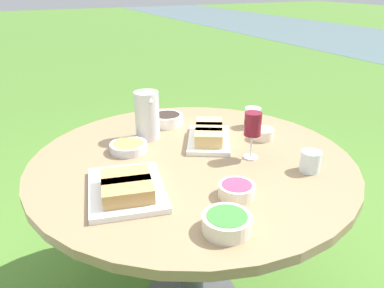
% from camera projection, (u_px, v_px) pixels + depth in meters
% --- Properties ---
extents(dining_table, '(1.31, 1.31, 0.78)m').
position_uv_depth(dining_table, '(192.00, 179.00, 1.57)').
color(dining_table, '#4C4C51').
rests_on(dining_table, ground_plane).
extents(water_pitcher, '(0.12, 0.11, 0.22)m').
position_uv_depth(water_pitcher, '(147.00, 115.00, 1.67)').
color(water_pitcher, silver).
rests_on(water_pitcher, dining_table).
extents(wine_glass, '(0.07, 0.07, 0.19)m').
position_uv_depth(wine_glass, '(253.00, 126.00, 1.47)').
color(wine_glass, silver).
rests_on(wine_glass, dining_table).
extents(platter_bread_main, '(0.35, 0.31, 0.08)m').
position_uv_depth(platter_bread_main, '(209.00, 135.00, 1.66)').
color(platter_bread_main, white).
rests_on(platter_bread_main, dining_table).
extents(platter_charcuterie, '(0.38, 0.32, 0.07)m').
position_uv_depth(platter_charcuterie, '(127.00, 187.00, 1.25)').
color(platter_charcuterie, white).
rests_on(platter_charcuterie, dining_table).
extents(bowl_fries, '(0.16, 0.16, 0.04)m').
position_uv_depth(bowl_fries, '(128.00, 147.00, 1.58)').
color(bowl_fries, silver).
rests_on(bowl_fries, dining_table).
extents(bowl_salad, '(0.15, 0.15, 0.05)m').
position_uv_depth(bowl_salad, '(227.00, 222.00, 1.08)').
color(bowl_salad, beige).
rests_on(bowl_salad, dining_table).
extents(bowl_olives, '(0.15, 0.15, 0.05)m').
position_uv_depth(bowl_olives, '(167.00, 119.00, 1.86)').
color(bowl_olives, white).
rests_on(bowl_olives, dining_table).
extents(bowl_dip_red, '(0.12, 0.12, 0.05)m').
position_uv_depth(bowl_dip_red, '(235.00, 190.00, 1.25)').
color(bowl_dip_red, beige).
rests_on(bowl_dip_red, dining_table).
extents(bowl_dip_cream, '(0.10, 0.10, 0.05)m').
position_uv_depth(bowl_dip_cream, '(263.00, 133.00, 1.70)').
color(bowl_dip_cream, beige).
rests_on(bowl_dip_cream, dining_table).
extents(cup_water_near, '(0.08, 0.08, 0.08)m').
position_uv_depth(cup_water_near, '(310.00, 161.00, 1.41)').
color(cup_water_near, silver).
rests_on(cup_water_near, dining_table).
extents(cup_water_far, '(0.08, 0.08, 0.10)m').
position_uv_depth(cup_water_far, '(253.00, 117.00, 1.83)').
color(cup_water_far, silver).
rests_on(cup_water_far, dining_table).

